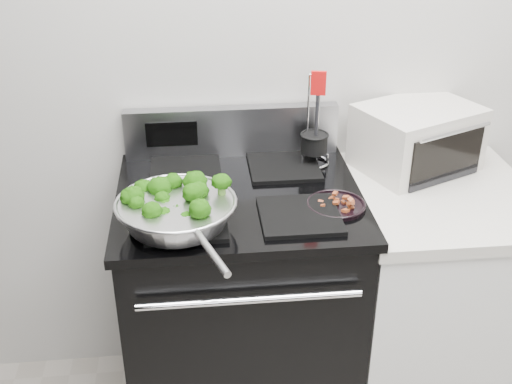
{
  "coord_description": "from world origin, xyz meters",
  "views": [
    {
      "loc": [
        -0.44,
        -0.4,
        1.93
      ],
      "look_at": [
        -0.25,
        1.36,
        0.98
      ],
      "focal_mm": 45.0,
      "sensor_mm": 36.0,
      "label": 1
    }
  ],
  "objects": [
    {
      "name": "broccoli_pile",
      "position": [
        -0.5,
        1.22,
        1.02
      ],
      "size": [
        0.28,
        0.28,
        0.1
      ],
      "primitive_type": null,
      "color": "black",
      "rests_on": "skillet"
    },
    {
      "name": "toaster_oven",
      "position": [
        0.35,
        1.61,
        1.03
      ],
      "size": [
        0.48,
        0.43,
        0.23
      ],
      "rotation": [
        0.0,
        0.0,
        0.42
      ],
      "color": "silver",
      "rests_on": "counter"
    },
    {
      "name": "bacon_plate",
      "position": [
        -0.01,
        1.29,
        0.97
      ],
      "size": [
        0.18,
        0.18,
        0.04
      ],
      "rotation": [
        0.0,
        0.0,
        -0.3
      ],
      "color": "black",
      "rests_on": "gas_range"
    },
    {
      "name": "gas_range",
      "position": [
        -0.3,
        1.41,
        0.49
      ],
      "size": [
        0.79,
        0.69,
        1.13
      ],
      "color": "black",
      "rests_on": "floor"
    },
    {
      "name": "counter",
      "position": [
        0.39,
        1.41,
        0.46
      ],
      "size": [
        0.62,
        0.68,
        0.92
      ],
      "color": "white",
      "rests_on": "floor"
    },
    {
      "name": "back_wall",
      "position": [
        0.0,
        1.75,
        1.35
      ],
      "size": [
        4.0,
        0.02,
        2.7
      ],
      "primitive_type": "cube",
      "color": "beige",
      "rests_on": "ground"
    },
    {
      "name": "utensil_holder",
      "position": [
        -0.02,
        1.61,
        1.01
      ],
      "size": [
        0.11,
        0.11,
        0.34
      ],
      "rotation": [
        0.0,
        0.0,
        -0.2
      ],
      "color": "silver",
      "rests_on": "gas_range"
    },
    {
      "name": "skillet",
      "position": [
        -0.5,
        1.22,
        1.0
      ],
      "size": [
        0.36,
        0.55,
        0.08
      ],
      "rotation": [
        0.0,
        0.0,
        0.33
      ],
      "color": "silver",
      "rests_on": "gas_range"
    }
  ]
}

